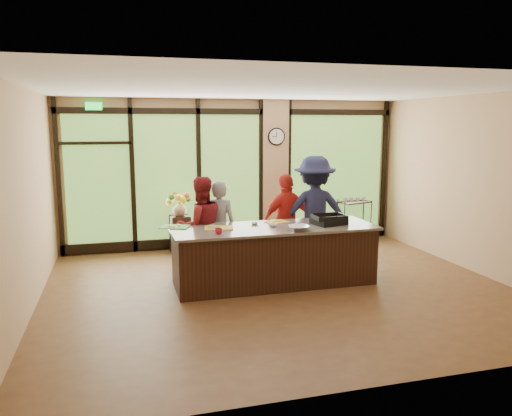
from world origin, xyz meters
TOP-DOWN VIEW (x-y plane):
  - floor at (0.00, 0.00)m, footprint 7.00×7.00m
  - ceiling at (0.00, 0.00)m, footprint 7.00×7.00m
  - back_wall at (0.00, 3.00)m, footprint 7.00×0.00m
  - left_wall at (-3.50, 0.00)m, footprint 0.00×6.00m
  - right_wall at (3.50, 0.00)m, footprint 0.00×6.00m
  - window_wall at (0.16, 2.95)m, footprint 6.90×0.12m
  - island_base at (0.00, 0.30)m, footprint 3.10×1.00m
  - countertop at (0.00, 0.30)m, footprint 3.20×1.10m
  - wall_clock at (0.85, 2.87)m, footprint 0.36×0.04m
  - cook_left at (-0.72, 1.10)m, footprint 0.68×0.57m
  - cook_midleft at (-1.05, 0.97)m, footprint 0.90×0.75m
  - cook_midright at (0.50, 1.15)m, footprint 1.04×0.63m
  - cook_right at (0.97, 1.04)m, footprint 1.39×0.98m
  - roasting_pan at (0.90, 0.25)m, footprint 0.58×0.50m
  - mixing_bowl at (0.27, -0.09)m, footprint 0.34×0.34m
  - cutting_board_left at (-1.50, 0.67)m, footprint 0.52×0.46m
  - cutting_board_center at (-0.86, 0.40)m, footprint 0.49×0.40m
  - cutting_board_right at (0.15, 0.63)m, footprint 0.42×0.36m
  - prep_bowl_near at (-0.95, 0.42)m, footprint 0.18×0.18m
  - prep_bowl_mid at (-0.01, 0.31)m, footprint 0.15×0.15m
  - prep_bowl_far at (-0.25, 0.55)m, footprint 0.16×0.16m
  - red_ramekin at (-0.94, -0.00)m, footprint 0.14×0.14m
  - flower_stand at (-1.20, 2.65)m, footprint 0.40×0.40m
  - flower_vase at (-1.20, 2.65)m, footprint 0.29×0.29m
  - bar_cart at (2.60, 2.75)m, footprint 0.77×0.58m

SIDE VIEW (x-z plane):
  - floor at x=0.00m, z-range 0.00..0.00m
  - flower_stand at x=-1.20m, z-range 0.00..0.73m
  - island_base at x=0.00m, z-range 0.00..0.88m
  - bar_cart at x=2.60m, z-range 0.09..1.03m
  - cook_left at x=-0.72m, z-range 0.00..1.58m
  - cook_midright at x=0.50m, z-range 0.00..1.65m
  - cook_midleft at x=-1.05m, z-range 0.00..1.67m
  - flower_vase at x=-1.20m, z-range 0.73..1.03m
  - countertop at x=0.00m, z-range 0.88..0.92m
  - cutting_board_right at x=0.15m, z-range 0.92..0.93m
  - cutting_board_left at x=-1.50m, z-range 0.92..0.93m
  - cutting_board_center at x=-0.86m, z-range 0.92..0.93m
  - prep_bowl_far at x=-0.25m, z-range 0.92..0.95m
  - prep_bowl_mid at x=-0.01m, z-range 0.92..0.96m
  - prep_bowl_near at x=-0.95m, z-range 0.92..0.96m
  - mixing_bowl at x=0.27m, z-range 0.92..1.00m
  - red_ramekin at x=-0.94m, z-range 0.92..1.01m
  - roasting_pan at x=0.90m, z-range 0.92..1.01m
  - cook_right at x=0.97m, z-range 0.00..1.96m
  - window_wall at x=0.16m, z-range -0.11..2.89m
  - back_wall at x=0.00m, z-range -2.00..5.00m
  - left_wall at x=-3.50m, z-range -1.50..4.50m
  - right_wall at x=3.50m, z-range -1.50..4.50m
  - wall_clock at x=0.85m, z-range 2.07..2.43m
  - ceiling at x=0.00m, z-range 3.00..3.00m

